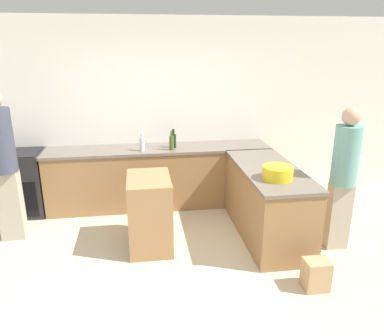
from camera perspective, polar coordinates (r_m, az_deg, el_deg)
The scene contains 13 objects.
ground_plane at distance 4.13m, azimuth -3.16°, elevation -15.85°, with size 14.00×14.00×0.00m, color beige.
wall_back at distance 5.65m, azimuth -5.45°, elevation 8.46°, with size 8.00×0.06×2.70m.
counter_back at distance 5.57m, azimuth -4.99°, elevation -1.30°, with size 3.23×0.62×0.89m.
counter_peninsula at distance 4.78m, azimuth 11.36°, elevation -5.05°, with size 0.69×1.69×0.89m.
range_oven at distance 5.82m, azimuth -25.02°, elevation -2.12°, with size 0.75×0.60×0.90m.
island_table at distance 4.45m, azimuth -6.45°, elevation -6.75°, with size 0.49×0.71×0.87m.
mixing_bowl at distance 4.24m, azimuth 12.90°, elevation -0.71°, with size 0.34×0.34×0.15m.
vinegar_bottle_clear at distance 5.26m, azimuth -7.62°, elevation 3.70°, with size 0.07×0.07×0.27m.
olive_oil_bottle at distance 5.27m, azimuth -3.15°, elevation 3.93°, with size 0.06×0.06×0.28m.
wine_bottle_dark at distance 5.39m, azimuth -2.84°, elevation 4.24°, with size 0.08×0.08×0.27m.
person_by_range at distance 4.92m, azimuth -26.84°, elevation 0.92°, with size 0.31×0.31×1.83m.
person_at_peninsula at distance 4.55m, azimuth 22.09°, elevation -0.84°, with size 0.29×0.29×1.68m.
paper_bag at distance 4.03m, azimuth 18.36°, elevation -15.15°, with size 0.24×0.20×0.31m.
Camera 1 is at (-0.28, -3.40, 2.33)m, focal length 35.00 mm.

